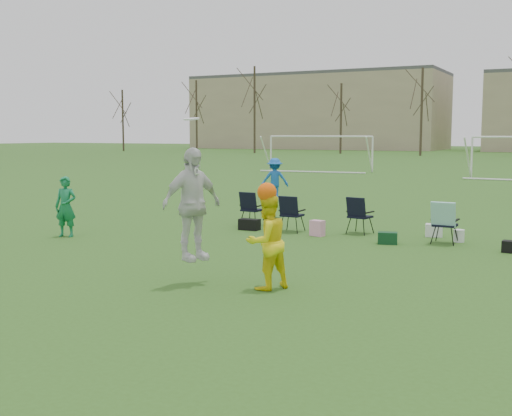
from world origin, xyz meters
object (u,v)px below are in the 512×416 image
Objects in this scene: fielder_blue at (275,179)px; goal_left at (320,143)px; fielder_green_near at (66,207)px; center_contest at (224,219)px.

goal_left is at bearing -101.42° from fielder_blue.
goal_left is (-4.82, 29.56, 1.16)m from fielder_green_near.
fielder_green_near is 0.53× the size of center_contest.
fielder_blue is (0.85, 10.44, 0.06)m from fielder_green_near.
fielder_blue is at bearing 69.25° from fielder_green_near.
fielder_green_near is 0.21× the size of goal_left.
fielder_green_near is 29.97m from goal_left.
center_contest reaches higher than fielder_blue.
fielder_blue is 0.57× the size of center_contest.
center_contest reaches higher than goal_left.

